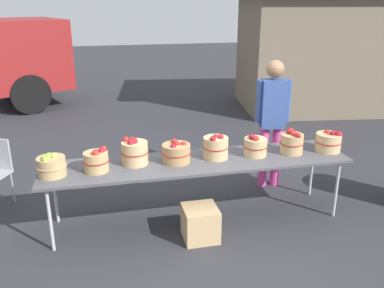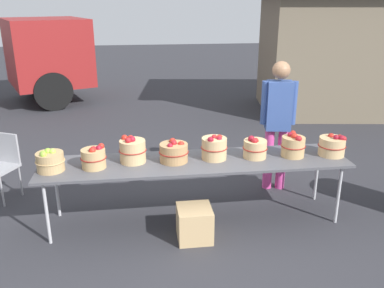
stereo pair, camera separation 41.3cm
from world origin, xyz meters
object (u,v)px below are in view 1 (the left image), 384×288
object	(u,v)px
apple_basket_red_4	(255,146)
apple_basket_red_6	(329,142)
apple_basket_green_0	(51,166)
apple_basket_red_3	(216,147)
apple_basket_red_5	(292,142)
vendor_adult	(272,114)
produce_crate	(200,223)
market_table	(198,163)
apple_basket_red_2	(176,153)
apple_basket_red_1	(135,152)
apple_basket_red_0	(96,161)

from	to	relation	value
apple_basket_red_4	apple_basket_red_6	world-z (taller)	apple_basket_red_4
apple_basket_green_0	apple_basket_red_3	world-z (taller)	apple_basket_red_3
apple_basket_green_0	apple_basket_red_5	distance (m)	2.74
apple_basket_green_0	apple_basket_red_5	size ratio (longest dim) A/B	1.08
apple_basket_red_5	vendor_adult	size ratio (longest dim) A/B	0.16
apple_basket_red_6	produce_crate	world-z (taller)	apple_basket_red_6
vendor_adult	produce_crate	bearing A→B (deg)	51.55
market_table	vendor_adult	world-z (taller)	vendor_adult
apple_basket_green_0	vendor_adult	bearing A→B (deg)	15.64
apple_basket_green_0	apple_basket_red_4	size ratio (longest dim) A/B	1.08
apple_basket_red_4	apple_basket_red_5	bearing A→B (deg)	-2.66
apple_basket_red_5	apple_basket_red_6	size ratio (longest dim) A/B	0.90
apple_basket_red_3	produce_crate	bearing A→B (deg)	-122.45
market_table	apple_basket_red_5	xyz separation A→B (m)	(1.15, -0.00, 0.17)
apple_basket_red_3	apple_basket_red_5	bearing A→B (deg)	-2.79
apple_basket_red_2	vendor_adult	bearing A→B (deg)	25.54
vendor_adult	produce_crate	size ratio (longest dim) A/B	4.74
apple_basket_red_6	vendor_adult	xyz separation A→B (m)	(-0.42, 0.75, 0.17)
apple_basket_green_0	vendor_adult	world-z (taller)	vendor_adult
apple_basket_red_2	apple_basket_red_5	size ratio (longest dim) A/B	1.18
apple_basket_red_1	produce_crate	size ratio (longest dim) A/B	0.84
apple_basket_red_3	apple_basket_red_4	distance (m)	0.48
apple_basket_red_1	apple_basket_red_5	size ratio (longest dim) A/B	1.08
apple_basket_red_1	vendor_adult	size ratio (longest dim) A/B	0.18
apple_basket_red_1	apple_basket_red_6	xyz separation A→B (m)	(2.33, -0.10, -0.02)
apple_basket_red_0	produce_crate	xyz separation A→B (m)	(1.06, -0.37, -0.68)
apple_basket_red_2	apple_basket_red_3	bearing A→B (deg)	2.42
apple_basket_red_3	produce_crate	xyz separation A→B (m)	(-0.29, -0.46, -0.70)
apple_basket_green_0	market_table	bearing A→B (deg)	2.33
apple_basket_red_0	apple_basket_red_6	size ratio (longest dim) A/B	0.88
apple_basket_red_0	apple_basket_red_1	bearing A→B (deg)	15.16
apple_basket_red_6	apple_basket_red_4	bearing A→B (deg)	176.93
market_table	apple_basket_red_6	distance (m)	1.63
apple_basket_red_2	apple_basket_red_1	bearing A→B (deg)	174.20
apple_basket_red_1	apple_basket_red_4	world-z (taller)	apple_basket_red_1
market_table	apple_basket_red_5	bearing A→B (deg)	-0.07
apple_basket_red_3	apple_basket_red_5	world-z (taller)	apple_basket_red_3
apple_basket_red_5	produce_crate	size ratio (longest dim) A/B	0.78
apple_basket_red_4	vendor_adult	xyz separation A→B (m)	(0.50, 0.70, 0.17)
apple_basket_red_6	produce_crate	xyz separation A→B (m)	(-1.69, -0.39, -0.68)
vendor_adult	apple_basket_red_5	bearing A→B (deg)	95.91
apple_basket_red_2	produce_crate	bearing A→B (deg)	-68.37
apple_basket_red_1	produce_crate	xyz separation A→B (m)	(0.64, -0.49, -0.71)
apple_basket_red_0	apple_basket_red_1	size ratio (longest dim) A/B	0.90
apple_basket_red_1	apple_basket_red_3	distance (m)	0.93
apple_basket_red_2	vendor_adult	distance (m)	1.61
apple_basket_red_3	vendor_adult	size ratio (longest dim) A/B	0.18
market_table	produce_crate	xyz separation A→B (m)	(-0.07, -0.42, -0.53)
apple_basket_red_0	apple_basket_red_4	world-z (taller)	apple_basket_red_4
apple_basket_green_0	apple_basket_red_0	distance (m)	0.46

